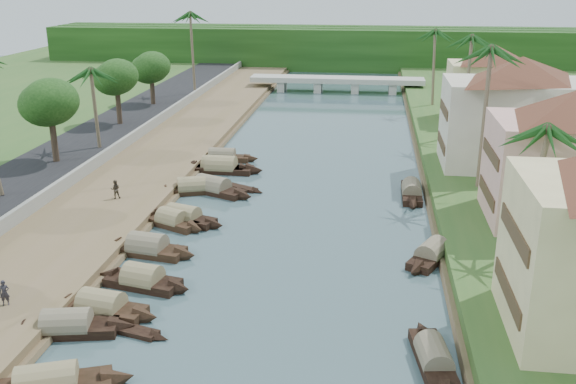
# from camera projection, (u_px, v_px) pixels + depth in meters

# --- Properties ---
(ground) EXTENTS (220.00, 220.00, 0.00)m
(ground) POSITION_uv_depth(u_px,v_px,m) (264.00, 310.00, 37.10)
(ground) COLOR #3C555A
(ground) RESTS_ON ground
(left_bank) EXTENTS (10.00, 180.00, 0.80)m
(left_bank) POSITION_uv_depth(u_px,v_px,m) (125.00, 185.00, 57.69)
(left_bank) COLOR brown
(left_bank) RESTS_ON ground
(right_bank) EXTENTS (16.00, 180.00, 1.20)m
(right_bank) POSITION_uv_depth(u_px,v_px,m) (528.00, 200.00, 53.33)
(right_bank) COLOR #2D5321
(right_bank) RESTS_ON ground
(road) EXTENTS (8.00, 180.00, 1.40)m
(road) POSITION_uv_depth(u_px,v_px,m) (36.00, 178.00, 58.63)
(road) COLOR black
(road) RESTS_ON ground
(retaining_wall) EXTENTS (0.40, 180.00, 1.10)m
(retaining_wall) POSITION_uv_depth(u_px,v_px,m) (80.00, 173.00, 57.90)
(retaining_wall) COLOR gray
(retaining_wall) RESTS_ON left_bank
(treeline) EXTENTS (120.00, 14.00, 8.00)m
(treeline) POSITION_uv_depth(u_px,v_px,m) (345.00, 48.00, 129.57)
(treeline) COLOR black
(treeline) RESTS_ON ground
(bridge) EXTENTS (28.00, 4.00, 2.40)m
(bridge) POSITION_uv_depth(u_px,v_px,m) (337.00, 81.00, 104.05)
(bridge) COLOR #A5A69B
(bridge) RESTS_ON ground
(building_mid) EXTENTS (14.11, 14.11, 9.70)m
(building_mid) POSITION_uv_depth(u_px,v_px,m) (571.00, 156.00, 45.78)
(building_mid) COLOR #DCA69C
(building_mid) RESTS_ON right_bank
(building_far) EXTENTS (15.59, 15.59, 10.20)m
(building_far) POSITION_uv_depth(u_px,v_px,m) (517.00, 112.00, 58.95)
(building_far) COLOR beige
(building_far) RESTS_ON right_bank
(building_distant) EXTENTS (12.62, 12.62, 9.20)m
(building_distant) POSITION_uv_depth(u_px,v_px,m) (491.00, 82.00, 77.75)
(building_distant) COLOR beige
(building_distant) RESTS_ON right_bank
(sampan_3) EXTENTS (7.63, 2.99, 2.04)m
(sampan_3) POSITION_uv_depth(u_px,v_px,m) (67.00, 327.00, 34.61)
(sampan_3) COLOR black
(sampan_3) RESTS_ON ground
(sampan_4) EXTENTS (7.41, 2.77, 2.08)m
(sampan_4) POSITION_uv_depth(u_px,v_px,m) (102.00, 307.00, 36.60)
(sampan_4) COLOR black
(sampan_4) RESTS_ON ground
(sampan_5) EXTENTS (6.84, 3.00, 2.14)m
(sampan_5) POSITION_uv_depth(u_px,v_px,m) (143.00, 280.00, 39.79)
(sampan_5) COLOR black
(sampan_5) RESTS_ON ground
(sampan_6) EXTENTS (7.58, 2.89, 2.22)m
(sampan_6) POSITION_uv_depth(u_px,v_px,m) (148.00, 248.00, 44.40)
(sampan_6) COLOR black
(sampan_6) RESTS_ON ground
(sampan_7) EXTENTS (7.56, 3.82, 2.02)m
(sampan_7) POSITION_uv_depth(u_px,v_px,m) (183.00, 218.00, 50.00)
(sampan_7) COLOR black
(sampan_7) RESTS_ON ground
(sampan_8) EXTENTS (6.23, 3.99, 1.96)m
(sampan_8) POSITION_uv_depth(u_px,v_px,m) (172.00, 221.00, 49.26)
(sampan_8) COLOR black
(sampan_8) RESTS_ON ground
(sampan_9) EXTENTS (8.64, 5.18, 2.21)m
(sampan_9) POSITION_uv_depth(u_px,v_px,m) (213.00, 188.00, 56.79)
(sampan_9) COLOR black
(sampan_9) RESTS_ON ground
(sampan_10) EXTENTS (7.71, 3.96, 2.11)m
(sampan_10) POSITION_uv_depth(u_px,v_px,m) (193.00, 188.00, 56.70)
(sampan_10) COLOR black
(sampan_10) RESTS_ON ground
(sampan_11) EXTENTS (8.63, 2.33, 2.43)m
(sampan_11) POSITION_uv_depth(u_px,v_px,m) (221.00, 168.00, 62.63)
(sampan_11) COLOR black
(sampan_11) RESTS_ON ground
(sampan_12) EXTENTS (7.83, 1.70, 1.90)m
(sampan_12) POSITION_uv_depth(u_px,v_px,m) (222.00, 157.00, 66.37)
(sampan_12) COLOR black
(sampan_12) RESTS_ON ground
(sampan_13) EXTENTS (8.11, 2.37, 2.19)m
(sampan_13) POSITION_uv_depth(u_px,v_px,m) (217.00, 167.00, 62.93)
(sampan_13) COLOR black
(sampan_13) RESTS_ON ground
(sampan_14) EXTENTS (2.41, 7.49, 1.84)m
(sampan_14) POSITION_uv_depth(u_px,v_px,m) (434.00, 359.00, 31.76)
(sampan_14) COLOR black
(sampan_14) RESTS_ON ground
(sampan_15) EXTENTS (4.50, 7.02, 1.95)m
(sampan_15) POSITION_uv_depth(u_px,v_px,m) (432.00, 254.00, 43.52)
(sampan_15) COLOR black
(sampan_15) RESTS_ON ground
(sampan_16) EXTENTS (1.74, 8.00, 1.98)m
(sampan_16) POSITION_uv_depth(u_px,v_px,m) (412.00, 192.00, 55.86)
(sampan_16) COLOR black
(sampan_16) RESTS_ON ground
(canoe_1) EXTENTS (5.71, 2.35, 0.92)m
(canoe_1) POSITION_uv_depth(u_px,v_px,m) (124.00, 329.00, 34.96)
(canoe_1) COLOR black
(canoe_1) RESTS_ON ground
(canoe_2) EXTENTS (5.82, 3.49, 0.88)m
(canoe_2) POSITION_uv_depth(u_px,v_px,m) (236.00, 187.00, 58.10)
(canoe_2) COLOR black
(canoe_2) RESTS_ON ground
(palm_1) EXTENTS (3.20, 3.20, 9.84)m
(palm_1) POSITION_uv_depth(u_px,v_px,m) (539.00, 130.00, 39.51)
(palm_1) COLOR brown
(palm_1) RESTS_ON ground
(palm_2) EXTENTS (3.20, 3.20, 13.19)m
(palm_2) POSITION_uv_depth(u_px,v_px,m) (491.00, 52.00, 51.11)
(palm_2) COLOR brown
(palm_2) RESTS_ON ground
(palm_3) EXTENTS (3.20, 3.20, 12.39)m
(palm_3) POSITION_uv_depth(u_px,v_px,m) (471.00, 39.00, 68.40)
(palm_3) COLOR brown
(palm_3) RESTS_ON ground
(palm_6) EXTENTS (3.20, 3.20, 9.50)m
(palm_6) POSITION_uv_depth(u_px,v_px,m) (92.00, 72.00, 63.68)
(palm_6) COLOR brown
(palm_6) RESTS_ON ground
(palm_7) EXTENTS (3.20, 3.20, 11.48)m
(palm_7) POSITION_uv_depth(u_px,v_px,m) (437.00, 33.00, 85.25)
(palm_7) COLOR brown
(palm_7) RESTS_ON ground
(palm_8) EXTENTS (3.20, 3.20, 13.11)m
(palm_8) POSITION_uv_depth(u_px,v_px,m) (191.00, 15.00, 91.97)
(palm_8) COLOR brown
(palm_8) RESTS_ON ground
(tree_3) EXTENTS (5.09, 5.09, 7.77)m
(tree_3) POSITION_uv_depth(u_px,v_px,m) (50.00, 103.00, 59.57)
(tree_3) COLOR #423226
(tree_3) RESTS_ON ground
(tree_4) EXTENTS (4.76, 4.76, 7.47)m
(tree_4) POSITION_uv_depth(u_px,v_px,m) (116.00, 78.00, 74.83)
(tree_4) COLOR #423226
(tree_4) RESTS_ON ground
(tree_5) EXTENTS (4.81, 4.81, 6.90)m
(tree_5) POSITION_uv_depth(u_px,v_px,m) (151.00, 68.00, 86.44)
(tree_5) COLOR #423226
(tree_5) RESTS_ON ground
(tree_6) EXTENTS (4.43, 4.43, 7.05)m
(tree_6) POSITION_uv_depth(u_px,v_px,m) (569.00, 111.00, 59.63)
(tree_6) COLOR #423226
(tree_6) RESTS_ON ground
(person_near) EXTENTS (0.64, 0.53, 1.50)m
(person_near) POSITION_uv_depth(u_px,v_px,m) (5.00, 293.00, 35.87)
(person_near) COLOR #29272F
(person_near) RESTS_ON left_bank
(person_far) EXTENTS (0.92, 0.82, 1.57)m
(person_far) POSITION_uv_depth(u_px,v_px,m) (115.00, 189.00, 52.86)
(person_far) COLOR #393228
(person_far) RESTS_ON left_bank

